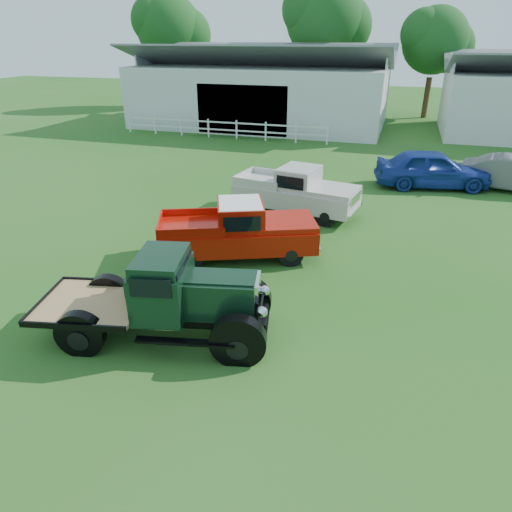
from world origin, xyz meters
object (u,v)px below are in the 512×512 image
(red_pickup, at_px, (237,230))
(white_pickup, at_px, (296,191))
(misc_car_blue, at_px, (432,169))
(vintage_flatbed, at_px, (160,297))

(red_pickup, bearing_deg, white_pickup, 56.49)
(red_pickup, height_order, white_pickup, red_pickup)
(misc_car_blue, bearing_deg, red_pickup, 136.92)
(red_pickup, distance_m, misc_car_blue, 11.08)
(red_pickup, xyz_separation_m, white_pickup, (0.82, 4.28, -0.01))
(vintage_flatbed, bearing_deg, red_pickup, 74.63)
(vintage_flatbed, xyz_separation_m, misc_car_blue, (6.13, 13.80, -0.18))
(red_pickup, bearing_deg, misc_car_blue, 35.29)
(vintage_flatbed, distance_m, white_pickup, 8.76)
(vintage_flatbed, distance_m, red_pickup, 4.41)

